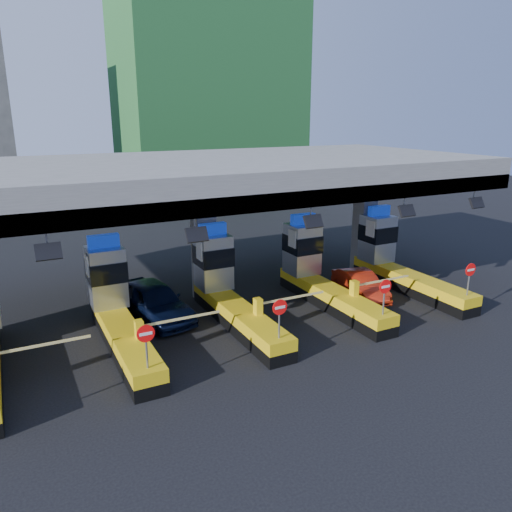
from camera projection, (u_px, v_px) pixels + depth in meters
name	position (u px, v px, depth m)	size (l,w,h in m)	color
ground	(229.00, 319.00, 22.92)	(120.00, 120.00, 0.00)	black
toll_canopy	(203.00, 178.00, 23.67)	(28.00, 12.09, 7.00)	slate
toll_lane_left	(116.00, 307.00, 20.58)	(4.43, 8.00, 4.16)	black
toll_lane_center	(226.00, 289.00, 22.77)	(4.43, 8.00, 4.16)	black
toll_lane_right	(318.00, 273.00, 24.95)	(4.43, 8.00, 4.16)	black
toll_lane_far_right	(395.00, 260.00, 27.13)	(4.43, 8.00, 4.16)	black
bg_building_scaffold	(207.00, 64.00, 51.66)	(18.00, 12.00, 28.00)	#1E5926
van	(154.00, 301.00, 22.73)	(2.07, 5.15, 1.76)	black
red_car	(360.00, 285.00, 25.45)	(1.41, 4.05, 1.33)	red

